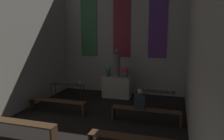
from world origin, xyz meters
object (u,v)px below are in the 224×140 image
at_px(candle_rack_right, 155,93).
at_px(pew_back_left, 57,103).
at_px(person_seated, 140,100).
at_px(altar, 117,87).
at_px(pew_back_right, 146,112).
at_px(flower_vase_left, 108,70).
at_px(flower_vase_right, 126,71).
at_px(statue, 117,64).
at_px(pew_second_left, 19,125).
at_px(candle_rack_left, 68,86).

relative_size(candle_rack_right, pew_back_left, 0.63).
bearing_deg(person_seated, altar, 121.12).
relative_size(pew_back_right, person_seated, 3.38).
bearing_deg(flower_vase_left, pew_back_left, -117.47).
relative_size(flower_vase_left, flower_vase_right, 1.00).
relative_size(flower_vase_left, pew_back_right, 0.21).
height_order(altar, candle_rack_right, altar).
relative_size(statue, flower_vase_right, 2.64).
bearing_deg(altar, pew_second_left, -110.43).
xyz_separation_m(altar, flower_vase_right, (0.43, -0.00, 0.78)).
relative_size(altar, pew_second_left, 0.55).
bearing_deg(flower_vase_right, person_seated, -66.52).
bearing_deg(pew_back_right, statue, 124.58).
distance_m(pew_back_right, person_seated, 0.47).
bearing_deg(altar, pew_back_left, -124.58).
height_order(candle_rack_right, pew_back_right, candle_rack_right).
bearing_deg(pew_back_left, statue, 55.42).
relative_size(altar, flower_vase_left, 2.65).
relative_size(statue, person_seated, 1.85).
bearing_deg(statue, pew_second_left, -110.43).
bearing_deg(candle_rack_left, pew_back_right, -18.84).
distance_m(statue, flower_vase_left, 0.53).
bearing_deg(pew_back_left, flower_vase_left, 62.53).
bearing_deg(statue, candle_rack_left, -146.61).
height_order(statue, person_seated, statue).
bearing_deg(flower_vase_left, pew_back_right, -49.34).
bearing_deg(candle_rack_left, person_seated, -19.93).
xyz_separation_m(candle_rack_right, pew_back_left, (-3.67, -1.25, -0.35)).
bearing_deg(pew_back_left, person_seated, 0.00).
height_order(statue, flower_vase_right, statue).
distance_m(flower_vase_right, candle_rack_right, 2.06).
height_order(altar, flower_vase_left, flower_vase_left).
bearing_deg(pew_back_left, pew_second_left, -90.00).
xyz_separation_m(altar, pew_back_right, (1.73, -2.52, -0.16)).
bearing_deg(pew_back_right, flower_vase_left, 130.66).
relative_size(pew_second_left, pew_back_right, 1.00).
bearing_deg(pew_second_left, candle_rack_left, 93.18).
xyz_separation_m(candle_rack_right, person_seated, (-0.41, -1.25, 0.07)).
relative_size(statue, candle_rack_right, 0.87).
relative_size(pew_back_left, person_seated, 3.38).
bearing_deg(pew_back_left, flower_vase_right, 49.34).
height_order(candle_rack_left, pew_back_right, candle_rack_left).
height_order(flower_vase_right, pew_back_left, flower_vase_right).
distance_m(pew_second_left, person_seated, 3.92).
xyz_separation_m(statue, flower_vase_left, (-0.43, -0.00, -0.32)).
bearing_deg(flower_vase_right, pew_back_left, -130.66).
distance_m(statue, candle_rack_left, 2.48).
relative_size(flower_vase_left, pew_second_left, 0.21).
relative_size(flower_vase_left, candle_rack_left, 0.33).
xyz_separation_m(pew_second_left, pew_back_right, (3.47, 2.14, 0.00)).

